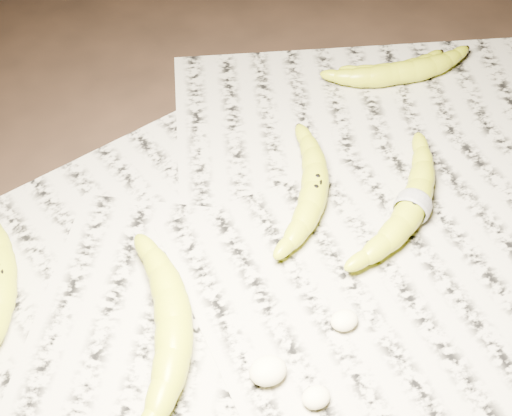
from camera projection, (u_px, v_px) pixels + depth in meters
name	position (u px, v px, depth m)	size (l,w,h in m)	color
ground	(290.00, 249.00, 0.84)	(3.00, 3.00, 0.00)	black
newspaper_patch	(305.00, 255.00, 0.83)	(0.90, 0.70, 0.01)	#A4A08C
banana_left_b	(174.00, 324.00, 0.74)	(0.21, 0.06, 0.04)	gold
banana_center	(314.00, 188.00, 0.87)	(0.19, 0.06, 0.03)	gold
banana_taped	(413.00, 205.00, 0.85)	(0.21, 0.06, 0.04)	gold
banana_upper_a	(412.00, 69.00, 1.02)	(0.17, 0.05, 0.03)	gold
banana_upper_b	(389.00, 73.00, 1.02)	(0.16, 0.05, 0.03)	gold
measuring_tape	(413.00, 205.00, 0.85)	(0.05, 0.05, 0.00)	white
flesh_chunk_a	(268.00, 369.00, 0.71)	(0.04, 0.03, 0.02)	beige
flesh_chunk_b	(316.00, 396.00, 0.70)	(0.03, 0.02, 0.02)	beige
flesh_chunk_c	(345.00, 318.00, 0.76)	(0.03, 0.03, 0.02)	beige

